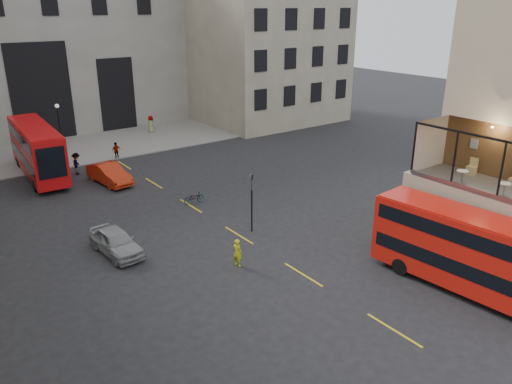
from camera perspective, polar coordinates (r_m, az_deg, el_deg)
ground at (r=24.97m, az=18.43°, el=-13.14°), size 140.00×140.00×0.00m
host_frontage at (r=29.02m, az=26.49°, el=-4.36°), size 3.00×11.00×4.50m
cafe_floor at (r=28.21m, az=27.22°, el=-0.11°), size 3.00×10.00×0.10m
gateway at (r=60.66m, az=-25.15°, el=14.95°), size 35.00×10.60×18.00m
building_right at (r=63.68m, az=-0.05°, el=17.90°), size 16.60×18.60×20.00m
pavement_far at (r=52.31m, az=-22.27°, el=4.26°), size 40.00×12.00×0.12m
traffic_light_near at (r=30.68m, az=-0.49°, el=-0.41°), size 0.16×0.20×3.80m
street_lamp_b at (r=47.97m, az=-21.36°, el=5.90°), size 0.36×0.36×5.33m
bus_near at (r=26.48m, az=23.73°, el=-6.19°), size 3.27×10.34×4.06m
bus_far at (r=44.81m, az=-23.75°, el=4.62°), size 3.06×10.88×4.29m
car_a at (r=29.75m, az=-15.72°, el=-5.48°), size 2.05×4.44×1.47m
car_b at (r=41.45m, az=-16.43°, el=2.00°), size 2.29×4.97×1.58m
bicycle at (r=36.22m, az=-7.11°, el=-0.64°), size 1.56×0.64×0.80m
cyclist at (r=27.33m, az=-2.14°, el=-6.94°), size 0.51×0.65×1.60m
pedestrian_b at (r=44.49m, az=-19.82°, el=3.06°), size 1.17×1.39×1.86m
pedestrian_c at (r=47.93m, az=-15.68°, el=4.57°), size 1.00×0.57×1.60m
pedestrian_d at (r=56.94m, az=-11.92°, el=7.56°), size 0.94×1.12×1.97m
cafe_table_mid at (r=27.18m, az=26.51°, el=0.44°), size 0.57×0.57×0.71m
cafe_table_far at (r=28.27m, az=22.51°, el=1.81°), size 0.58×0.58×0.73m
cafe_chair_d at (r=30.00m, az=23.39°, el=2.33°), size 0.51×0.51×0.95m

